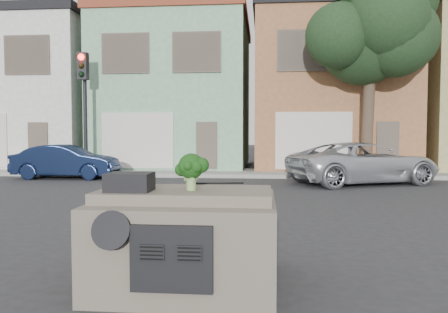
# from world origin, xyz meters

# --- Properties ---
(ground_plane) EXTENTS (120.00, 120.00, 0.00)m
(ground_plane) POSITION_xyz_m (0.00, 0.00, 0.00)
(ground_plane) COLOR #303033
(ground_plane) RESTS_ON ground
(sidewalk) EXTENTS (40.00, 3.00, 0.15)m
(sidewalk) POSITION_xyz_m (0.00, 10.50, 0.07)
(sidewalk) COLOR gray
(sidewalk) RESTS_ON ground
(townhouse_white) EXTENTS (7.20, 8.20, 7.55)m
(townhouse_white) POSITION_xyz_m (-11.00, 14.50, 3.77)
(townhouse_white) COLOR silver
(townhouse_white) RESTS_ON ground
(townhouse_mint) EXTENTS (7.20, 8.20, 7.55)m
(townhouse_mint) POSITION_xyz_m (-3.50, 14.50, 3.77)
(townhouse_mint) COLOR #80B28C
(townhouse_mint) RESTS_ON ground
(townhouse_tan) EXTENTS (7.20, 8.20, 7.55)m
(townhouse_tan) POSITION_xyz_m (4.00, 14.50, 3.77)
(townhouse_tan) COLOR #9D6540
(townhouse_tan) RESTS_ON ground
(navy_sedan) EXTENTS (4.03, 1.51, 1.31)m
(navy_sedan) POSITION_xyz_m (-6.76, 8.32, 0.00)
(navy_sedan) COLOR #101B38
(navy_sedan) RESTS_ON ground
(silver_pickup) EXTENTS (5.76, 4.22, 1.46)m
(silver_pickup) POSITION_xyz_m (4.34, 7.50, 0.00)
(silver_pickup) COLOR silver
(silver_pickup) RESTS_ON ground
(traffic_signal) EXTENTS (0.40, 0.40, 5.10)m
(traffic_signal) POSITION_xyz_m (-6.50, 9.50, 2.55)
(traffic_signal) COLOR black
(traffic_signal) RESTS_ON ground
(tree_near) EXTENTS (4.40, 4.00, 8.50)m
(tree_near) POSITION_xyz_m (5.00, 9.80, 4.25)
(tree_near) COLOR #1D351B
(tree_near) RESTS_ON ground
(car_dashboard) EXTENTS (2.00, 1.80, 1.12)m
(car_dashboard) POSITION_xyz_m (0.00, -3.00, 0.56)
(car_dashboard) COLOR #6A6053
(car_dashboard) RESTS_ON ground
(instrument_hump) EXTENTS (0.48, 0.38, 0.20)m
(instrument_hump) POSITION_xyz_m (-0.58, -3.35, 1.22)
(instrument_hump) COLOR black
(instrument_hump) RESTS_ON car_dashboard
(wiper_arm) EXTENTS (0.69, 0.15, 0.02)m
(wiper_arm) POSITION_xyz_m (0.28, -2.62, 1.13)
(wiper_arm) COLOR black
(wiper_arm) RESTS_ON car_dashboard
(broccoli) EXTENTS (0.41, 0.41, 0.42)m
(broccoli) POSITION_xyz_m (0.08, -3.22, 1.33)
(broccoli) COLOR #12370F
(broccoli) RESTS_ON car_dashboard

